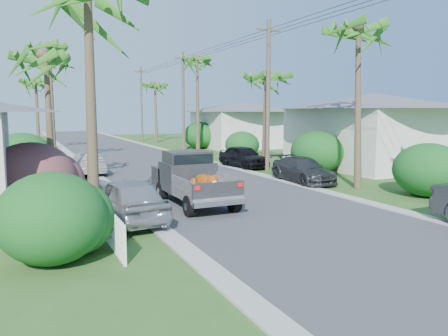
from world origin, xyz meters
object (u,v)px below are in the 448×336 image
parked_car_lf (87,163)px  palm_r_a (361,27)px  palm_r_b (266,75)px  pickup_truck (190,178)px  parked_car_ln (127,200)px  palm_l_b (46,56)px  palm_l_d (35,80)px  utility_pole_d (141,103)px  parked_car_rf (243,157)px  palm_l_c (49,47)px  palm_r_c (197,59)px  house_right_near (372,133)px  house_right_far (245,126)px  parked_car_rm (303,170)px  utility_pole_b (268,95)px  utility_pole_c (183,101)px  palm_r_d (155,84)px

parked_car_lf → palm_r_a: palm_r_a is taller
parked_car_lf → palm_r_b: size_ratio=0.61×
pickup_truck → parked_car_ln: size_ratio=1.19×
palm_l_b → palm_l_d: size_ratio=0.96×
palm_l_b → parked_car_lf: bearing=62.8°
pickup_truck → utility_pole_d: 37.87m
parked_car_lf → palm_l_b: bearing=60.0°
parked_car_lf → palm_l_d: (-1.90, 17.72, 5.80)m
pickup_truck → palm_r_a: (8.35, -0.09, 6.41)m
parked_car_rf → palm_r_b: 5.48m
palm_l_c → palm_r_b: bearing=-29.1°
palm_l_b → palm_r_c: size_ratio=0.79×
parked_car_lf → pickup_truck: bearing=101.2°
palm_r_a → parked_car_ln: bearing=-170.8°
parked_car_rf → parked_car_ln: size_ratio=0.97×
house_right_near → house_right_far: bearing=90.0°
palm_l_d → house_right_far: palm_l_d is taller
parked_car_rm → utility_pole_b: (0.60, 4.56, 3.97)m
parked_car_rf → palm_l_c: (-11.00, 7.00, 7.21)m
pickup_truck → palm_l_d: bearing=99.1°
parked_car_rm → palm_r_c: bearing=89.0°
palm_r_b → house_right_far: (6.40, 15.00, -3.83)m
parked_car_rm → house_right_far: house_right_far is taller
palm_r_a → palm_r_b: size_ratio=1.21×
parked_car_lf → parked_car_rf: bearing=169.5°
palm_r_c → utility_pole_b: palm_r_c is taller
parked_car_ln → utility_pole_b: size_ratio=0.48×
utility_pole_d → parked_car_rm: bearing=-91.0°
pickup_truck → house_right_far: house_right_far is taller
palm_l_b → utility_pole_c: (12.40, 16.00, -1.55)m
palm_l_c → house_right_far: size_ratio=1.02×
parked_car_rf → palm_r_c: (1.20, 11.00, 7.40)m
house_right_near → palm_l_b: bearing=180.0°
utility_pole_c → palm_r_c: bearing=-73.3°
parked_car_lf → house_right_far: (17.60, 13.72, 1.48)m
parked_car_rm → palm_l_c: size_ratio=0.47×
palm_r_c → house_right_near: size_ratio=1.04×
palm_r_a → utility_pole_b: bearing=95.7°
utility_pole_b → utility_pole_c: bearing=90.0°
parked_car_rf → utility_pole_d: (0.60, 28.00, 3.89)m
palm_r_b → utility_pole_c: (-1.00, 13.00, -1.35)m
utility_pole_d → utility_pole_c: bearing=-90.0°
palm_l_d → palm_r_a: 30.80m
palm_r_d → utility_pole_b: size_ratio=0.89×
palm_r_a → house_right_far: 25.48m
parked_car_lf → house_right_far: size_ratio=0.49×
parked_car_rf → utility_pole_c: utility_pole_c is taller
parked_car_ln → utility_pole_c: utility_pole_c is taller
palm_r_a → house_right_far: (6.70, 24.00, -5.30)m
palm_r_c → palm_r_a: bearing=-89.7°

